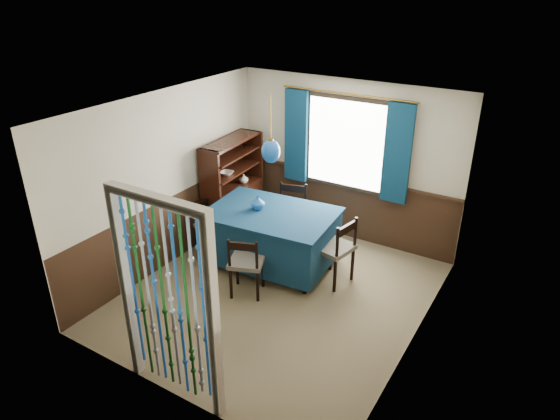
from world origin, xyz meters
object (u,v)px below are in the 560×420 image
Objects in this scene: bowl_shelf at (227,173)px; vase_sideboard at (244,178)px; dining_table at (272,235)px; chair_right at (335,249)px; pendant_lamp at (271,151)px; chair_left at (211,224)px; vase_table at (258,203)px; chair_far at (290,214)px; sideboard at (233,200)px; chair_near at (246,263)px.

bowl_shelf is 1.32× the size of vase_sideboard.
dining_table is 1.92× the size of chair_right.
chair_left is at bearing -173.11° from pendant_lamp.
vase_table reaches higher than dining_table.
chair_right is at bearing -19.97° from vase_sideboard.
pendant_lamp is 4.16× the size of bowl_shelf.
pendant_lamp is at bearing 104.04° from chair_left.
vase_table is at bearing 105.01° from chair_left.
chair_far is 1.01m from sideboard.
dining_table is 1.94× the size of chair_far.
sideboard is 1.14m from vase_table.
chair_near is (0.11, -0.79, -0.02)m from dining_table.
vase_table is (-0.21, -0.01, 0.46)m from dining_table.
pendant_lamp is at bearing 3.26° from vase_table.
sideboard is at bearing 146.94° from dining_table.
chair_right is at bearing -17.78° from sideboard.
chair_near is 2.01m from vase_sideboard.
bowl_shelf is (0.06, -0.21, 0.54)m from sideboard.
pendant_lamp is (1.00, 0.12, 1.30)m from chair_left.
vase_table reaches higher than chair_left.
chair_near is at bearing -82.08° from pendant_lamp.
chair_near reaches higher than dining_table.
pendant_lamp is (0.09, -0.69, 1.23)m from chair_far.
dining_table is at bearing -19.76° from bowl_shelf.
chair_left is 4.97× the size of vase_sideboard.
chair_far is 1.15× the size of chair_left.
vase_table is at bearing 105.75° from chair_right.
chair_left is at bearing -178.10° from dining_table.
vase_sideboard is at bearing -22.91° from chair_far.
sideboard reaches higher than chair_right.
dining_table is 0.70m from chair_far.
dining_table is 2.23× the size of chair_left.
pendant_lamp is 1.58m from vase_sideboard.
sideboard is at bearing 87.52° from chair_right.
vase_sideboard is at bearing -170.75° from chair_left.
vase_sideboard is at bearing 137.14° from dining_table.
bowl_shelf is (-1.15, 1.16, 0.63)m from chair_near.
bowl_shelf reaches higher than chair_far.
vase_sideboard is (0.00, 0.43, -0.23)m from bowl_shelf.
dining_table is 0.97m from chair_right.
bowl_shelf reaches higher than vase_sideboard.
chair_right is (1.06, -0.62, 0.01)m from chair_far.
chair_far is 5.70× the size of vase_sideboard.
vase_table is 0.92m from bowl_shelf.
chair_far is 5.11× the size of vase_table.
chair_near is 0.56× the size of sideboard.
pendant_lamp is at bearing -31.56° from dining_table.
sideboard is 0.59m from bowl_shelf.
chair_near is 1.30m from chair_left.
chair_left is 0.86× the size of chair_right.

